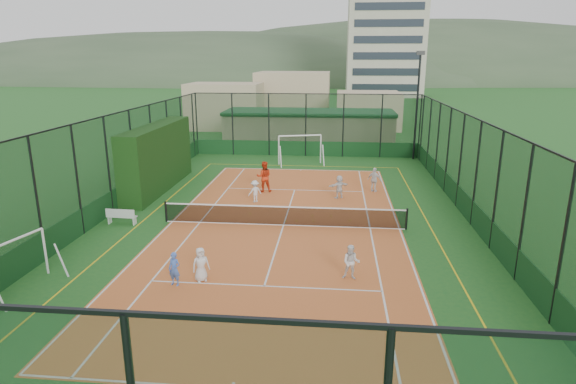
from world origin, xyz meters
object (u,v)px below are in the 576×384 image
object	(u,v)px
child_near_mid	(174,269)
futsal_goal_far	(300,150)
child_far_back	(339,187)
futsal_goal_near	(15,265)
coach	(264,177)
apartment_tower	(386,20)
child_near_right	(351,262)
child_far_left	(255,191)
clubhouse	(309,128)
child_far_right	(374,180)
white_bench	(122,216)
child_near_left	(201,264)
floodlight_ne	(417,106)

from	to	relation	value
child_near_mid	futsal_goal_far	bearing A→B (deg)	96.59
futsal_goal_far	child_far_back	bearing A→B (deg)	-87.84
futsal_goal_near	child_far_back	bearing A→B (deg)	-28.77
coach	apartment_tower	bearing A→B (deg)	-109.83
futsal_goal_far	child_near_right	bearing A→B (deg)	-96.20
child_far_left	clubhouse	bearing A→B (deg)	-133.91
futsal_goal_far	child_far_left	world-z (taller)	futsal_goal_far
child_far_left	child_far_right	xyz separation A→B (m)	(6.75, 2.82, 0.11)
white_bench	child_far_back	size ratio (longest dim) A/B	1.09
child_near_mid	child_near_right	bearing A→B (deg)	24.60
futsal_goal_near	child_far_back	distance (m)	16.67
coach	white_bench	bearing A→B (deg)	37.41
clubhouse	apartment_tower	xyz separation A→B (m)	(12.00, 60.00, 13.43)
futsal_goal_far	child_near_left	size ratio (longest dim) A/B	2.63
apartment_tower	child_near_mid	bearing A→B (deg)	-99.71
child_near_left	futsal_goal_far	bearing A→B (deg)	52.97
clubhouse	child_near_left	xyz separation A→B (m)	(-2.32, -28.19, -0.93)
apartment_tower	child_far_right	world-z (taller)	apartment_tower
futsal_goal_far	child_near_right	distance (m)	19.73
apartment_tower	futsal_goal_far	distance (m)	70.56
apartment_tower	child_far_right	xyz separation A→B (m)	(-7.23, -75.52, -14.26)
white_bench	floodlight_ne	bearing A→B (deg)	48.89
apartment_tower	futsal_goal_near	size ratio (longest dim) A/B	10.90
clubhouse	white_bench	size ratio (longest dim) A/B	10.43
child_near_right	child_far_back	world-z (taller)	child_far_back
child_far_back	coach	world-z (taller)	coach
futsal_goal_far	coach	distance (m)	8.18
apartment_tower	coach	world-z (taller)	apartment_tower
floodlight_ne	child_far_back	bearing A→B (deg)	-116.94
apartment_tower	child_near_mid	distance (m)	91.04
clubhouse	child_far_back	bearing A→B (deg)	-81.10
child_near_left	child_far_back	xyz separation A→B (m)	(4.99, 11.12, 0.03)
futsal_goal_far	coach	bearing A→B (deg)	-116.74
floodlight_ne	child_far_back	xyz separation A→B (m)	(-5.93, -11.66, -3.45)
floodlight_ne	child_near_right	distance (m)	23.07
futsal_goal_far	apartment_tower	bearing A→B (deg)	63.99
child_near_left	child_far_right	xyz separation A→B (m)	(7.08, 12.67, 0.10)
apartment_tower	clubhouse	bearing A→B (deg)	-101.31
white_bench	clubhouse	bearing A→B (deg)	73.54
child_near_mid	child_near_right	xyz separation A→B (m)	(6.21, 1.09, 0.04)
apartment_tower	child_near_mid	size ratio (longest dim) A/B	24.52
white_bench	coach	xyz separation A→B (m)	(6.01, 6.43, 0.52)
floodlight_ne	child_near_mid	bearing A→B (deg)	-116.86
child_far_back	child_far_right	bearing A→B (deg)	-172.03
futsal_goal_near	futsal_goal_far	world-z (taller)	futsal_goal_far
floodlight_ne	clubhouse	distance (m)	10.47
child_near_mid	floodlight_ne	bearing A→B (deg)	77.80
clubhouse	child_near_mid	bearing A→B (deg)	-96.29
futsal_goal_near	child_far_right	world-z (taller)	futsal_goal_near
apartment_tower	child_near_mid	world-z (taller)	apartment_tower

